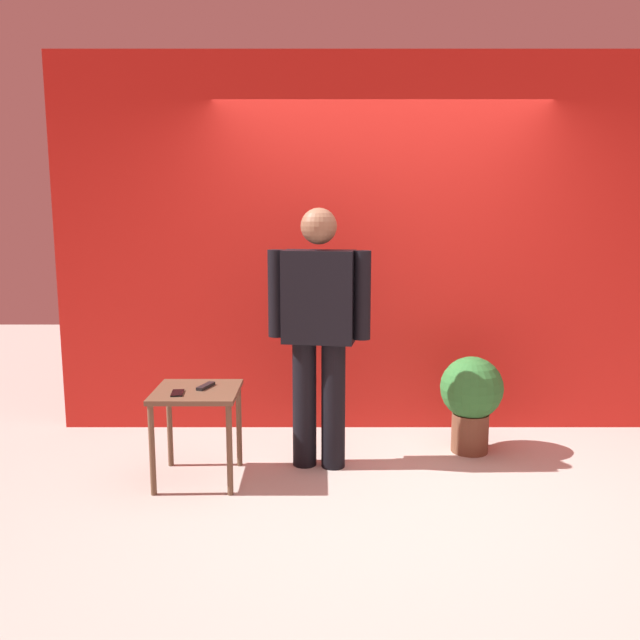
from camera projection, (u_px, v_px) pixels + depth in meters
The scene contains 7 objects.
ground_plane at pixel (398, 491), 4.00m from camera, with size 12.00×12.00×0.00m, color #B7B2A8.
back_wall_red at pixel (383, 246), 5.01m from camera, with size 4.95×0.12×2.85m, color red.
standing_person at pixel (322, 325), 4.25m from camera, with size 0.68×0.30×1.71m.
side_table at pixel (200, 404), 4.10m from camera, with size 0.52×0.52×0.59m.
cell_phone at pixel (181, 393), 3.99m from camera, with size 0.07×0.14×0.01m, color black.
tv_remote at pixel (209, 386), 4.13m from camera, with size 0.04×0.17×0.02m, color black.
potted_plant at pixel (474, 396), 4.60m from camera, with size 0.44×0.44×0.69m.
Camera 1 is at (-0.46, -3.78, 1.68)m, focal length 36.75 mm.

